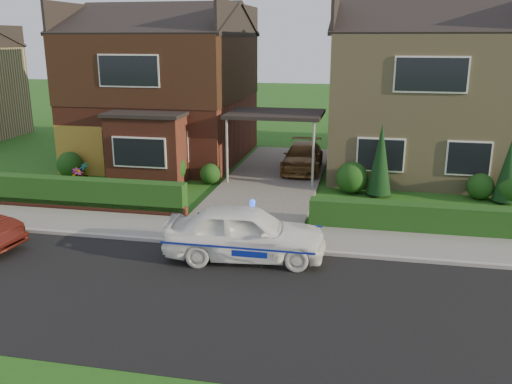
# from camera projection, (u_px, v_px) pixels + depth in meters

# --- Properties ---
(ground) EXTENTS (120.00, 120.00, 0.00)m
(ground) POSITION_uv_depth(u_px,v_px,m) (194.00, 297.00, 12.30)
(ground) COLOR #1D5416
(ground) RESTS_ON ground
(road) EXTENTS (60.00, 6.00, 0.02)m
(road) POSITION_uv_depth(u_px,v_px,m) (194.00, 297.00, 12.30)
(road) COLOR black
(road) RESTS_ON ground
(kerb) EXTENTS (60.00, 0.16, 0.12)m
(kerb) POSITION_uv_depth(u_px,v_px,m) (228.00, 246.00, 15.16)
(kerb) COLOR #9E9993
(kerb) RESTS_ON ground
(sidewalk) EXTENTS (60.00, 2.00, 0.10)m
(sidewalk) POSITION_uv_depth(u_px,v_px,m) (237.00, 233.00, 16.15)
(sidewalk) COLOR slate
(sidewalk) RESTS_ON ground
(driveway) EXTENTS (3.80, 12.00, 0.12)m
(driveway) POSITION_uv_depth(u_px,v_px,m) (275.00, 177.00, 22.65)
(driveway) COLOR #666059
(driveway) RESTS_ON ground
(house_left) EXTENTS (7.50, 9.53, 7.25)m
(house_left) POSITION_uv_depth(u_px,v_px,m) (165.00, 79.00, 25.47)
(house_left) COLOR brown
(house_left) RESTS_ON ground
(house_right) EXTENTS (7.50, 8.06, 7.25)m
(house_right) POSITION_uv_depth(u_px,v_px,m) (420.00, 86.00, 23.37)
(house_right) COLOR tan
(house_right) RESTS_ON ground
(carport_link) EXTENTS (3.80, 3.00, 2.77)m
(carport_link) POSITION_uv_depth(u_px,v_px,m) (275.00, 115.00, 21.89)
(carport_link) COLOR black
(carport_link) RESTS_ON ground
(garage_door) EXTENTS (2.20, 0.10, 2.10)m
(garage_door) POSITION_uv_depth(u_px,v_px,m) (80.00, 151.00, 22.98)
(garage_door) COLOR olive
(garage_door) RESTS_ON ground
(dwarf_wall) EXTENTS (7.70, 0.25, 0.36)m
(dwarf_wall) POSITION_uv_depth(u_px,v_px,m) (79.00, 206.00, 18.36)
(dwarf_wall) COLOR brown
(dwarf_wall) RESTS_ON ground
(hedge_left) EXTENTS (7.50, 0.55, 0.90)m
(hedge_left) POSITION_uv_depth(u_px,v_px,m) (81.00, 210.00, 18.55)
(hedge_left) COLOR #143310
(hedge_left) RESTS_ON ground
(hedge_right) EXTENTS (7.50, 0.55, 0.80)m
(hedge_right) POSITION_uv_depth(u_px,v_px,m) (434.00, 234.00, 16.23)
(hedge_right) COLOR #143310
(hedge_right) RESTS_ON ground
(shrub_left_far) EXTENTS (1.08, 1.08, 1.08)m
(shrub_left_far) POSITION_uv_depth(u_px,v_px,m) (70.00, 165.00, 22.74)
(shrub_left_far) COLOR #143310
(shrub_left_far) RESTS_ON ground
(shrub_left_mid) EXTENTS (1.32, 1.32, 1.32)m
(shrub_left_mid) POSITION_uv_depth(u_px,v_px,m) (170.00, 168.00, 21.65)
(shrub_left_mid) COLOR #143310
(shrub_left_mid) RESTS_ON ground
(shrub_left_near) EXTENTS (0.84, 0.84, 0.84)m
(shrub_left_near) POSITION_uv_depth(u_px,v_px,m) (210.00, 174.00, 21.69)
(shrub_left_near) COLOR #143310
(shrub_left_near) RESTS_ON ground
(shrub_right_near) EXTENTS (1.20, 1.20, 1.20)m
(shrub_right_near) POSITION_uv_depth(u_px,v_px,m) (352.00, 178.00, 20.38)
(shrub_right_near) COLOR #143310
(shrub_right_near) RESTS_ON ground
(shrub_right_mid) EXTENTS (0.96, 0.96, 0.96)m
(shrub_right_mid) POSITION_uv_depth(u_px,v_px,m) (480.00, 186.00, 19.62)
(shrub_right_mid) COLOR #143310
(shrub_right_mid) RESTS_ON ground
(shrub_right_far) EXTENTS (1.08, 1.08, 1.08)m
(shrub_right_far) POSITION_uv_depth(u_px,v_px,m) (512.00, 188.00, 19.13)
(shrub_right_far) COLOR #143310
(shrub_right_far) RESTS_ON ground
(conifer_a) EXTENTS (0.90, 0.90, 2.60)m
(conifer_a) POSITION_uv_depth(u_px,v_px,m) (380.00, 162.00, 19.80)
(conifer_a) COLOR black
(conifer_a) RESTS_ON ground
(conifer_b) EXTENTS (0.90, 0.90, 2.20)m
(conifer_b) POSITION_uv_depth(u_px,v_px,m) (508.00, 173.00, 19.01)
(conifer_b) COLOR black
(conifer_b) RESTS_ON ground
(police_car) EXTENTS (3.90, 4.40, 1.61)m
(police_car) POSITION_uv_depth(u_px,v_px,m) (245.00, 233.00, 14.24)
(police_car) COLOR white
(police_car) RESTS_ON ground
(driveway_car) EXTENTS (1.67, 3.96, 1.14)m
(driveway_car) POSITION_uv_depth(u_px,v_px,m) (303.00, 157.00, 23.48)
(driveway_car) COLOR brown
(driveway_car) RESTS_ON driveway
(potted_plant_a) EXTENTS (0.48, 0.41, 0.76)m
(potted_plant_a) POSITION_uv_depth(u_px,v_px,m) (85.00, 172.00, 22.13)
(potted_plant_a) COLOR gray
(potted_plant_a) RESTS_ON ground
(potted_plant_b) EXTENTS (0.57, 0.56, 0.81)m
(potted_plant_b) POSITION_uv_depth(u_px,v_px,m) (73.00, 178.00, 21.12)
(potted_plant_b) COLOR gray
(potted_plant_b) RESTS_ON ground
(potted_plant_c) EXTENTS (0.56, 0.56, 0.83)m
(potted_plant_c) POSITION_uv_depth(u_px,v_px,m) (78.00, 179.00, 20.88)
(potted_plant_c) COLOR gray
(potted_plant_c) RESTS_ON ground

